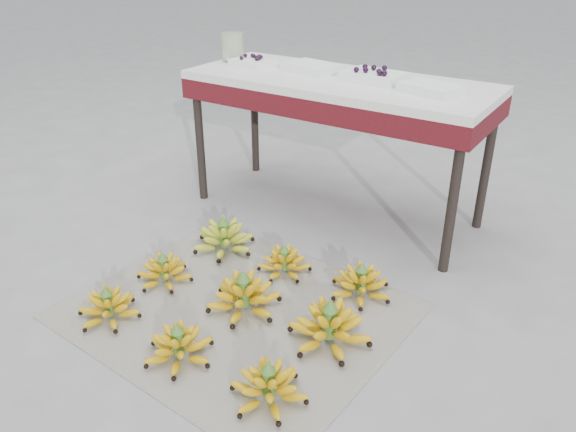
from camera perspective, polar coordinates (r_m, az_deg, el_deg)
The scene contains 17 objects.
ground at distance 2.35m, azimuth -5.37°, elevation -9.14°, with size 60.00×60.00×0.00m, color gray.
newspaper_mat at distance 2.32m, azimuth -5.15°, elevation -9.56°, with size 1.25×1.05×0.01m, color silver.
bunch_front_left at distance 2.34m, azimuth -17.77°, elevation -8.84°, with size 0.25×0.25×0.15m.
bunch_front_center at distance 2.08m, azimuth -11.03°, elevation -12.89°, with size 0.28×0.28×0.15m.
bunch_front_right at distance 1.90m, azimuth -1.99°, elevation -16.94°, with size 0.27×0.27×0.16m.
bunch_mid_left at distance 2.51m, azimuth -12.46°, elevation -5.54°, with size 0.25×0.25×0.15m.
bunch_mid_center at distance 2.28m, azimuth -4.49°, elevation -8.12°, with size 0.40×0.40×0.18m.
bunch_mid_right at distance 2.12m, azimuth 4.24°, elevation -11.22°, with size 0.38×0.38×0.19m.
bunch_back_left at distance 2.71m, azimuth -6.52°, elevation -2.24°, with size 0.32×0.32×0.18m.
bunch_back_center at distance 2.52m, azimuth -0.37°, elevation -4.77°, with size 0.28×0.28×0.14m.
bunch_back_right at distance 2.38m, azimuth 7.40°, elevation -6.87°, with size 0.31×0.31×0.16m.
vendor_table at distance 2.88m, azimuth 5.08°, elevation 12.19°, with size 1.53×0.61×0.74m.
tray_far_left at distance 3.11m, azimuth -3.58°, elevation 15.30°, with size 0.24×0.19×0.06m.
tray_left at distance 2.98m, azimuth 2.46°, elevation 14.82°, with size 0.29×0.23×0.04m.
tray_right at distance 2.80m, azimuth 8.74°, elevation 13.86°, with size 0.30×0.23×0.07m.
tray_far_right at distance 2.63m, azimuth 14.29°, elevation 12.44°, with size 0.29×0.24×0.04m.
glass_jar at distance 3.25m, azimuth -5.63°, elevation 16.70°, with size 0.12×0.12×0.15m, color #DCF2C1.
Camera 1 is at (1.22, -1.46, 1.37)m, focal length 35.00 mm.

